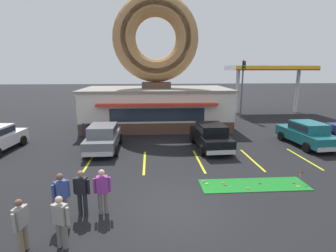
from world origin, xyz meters
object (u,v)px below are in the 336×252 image
(pedestrian_blue_sweater_man, at_px, (61,196))
(pedestrian_beanie_man, at_px, (61,220))
(pedestrian_clipboard_woman, at_px, (21,223))
(car_teal, at_px, (307,133))
(traffic_light_pole, at_px, (243,82))
(pedestrian_leather_jacket_man, at_px, (102,190))
(car_grey, at_px, (103,136))
(trash_bin, at_px, (86,130))
(car_black, at_px, (211,135))
(putting_flag_pin, at_px, (301,174))
(pedestrian_hooded_kid, at_px, (82,191))
(golf_ball, at_px, (230,187))

(pedestrian_blue_sweater_man, relative_size, pedestrian_beanie_man, 1.09)
(pedestrian_blue_sweater_man, xyz_separation_m, pedestrian_clipboard_woman, (-0.65, -1.36, -0.10))
(car_teal, distance_m, pedestrian_beanie_man, 15.72)
(traffic_light_pole, bearing_deg, pedestrian_beanie_man, -121.58)
(pedestrian_blue_sweater_man, xyz_separation_m, pedestrian_leather_jacket_man, (1.23, 0.46, -0.05))
(pedestrian_leather_jacket_man, bearing_deg, car_teal, 32.13)
(car_grey, bearing_deg, pedestrian_clipboard_woman, -93.84)
(car_teal, height_order, trash_bin, car_teal)
(car_black, bearing_deg, trash_bin, 157.73)
(car_grey, relative_size, trash_bin, 4.70)
(putting_flag_pin, relative_size, pedestrian_beanie_man, 0.35)
(traffic_light_pole, bearing_deg, pedestrian_hooded_kid, -123.67)
(pedestrian_beanie_man, distance_m, traffic_light_pole, 22.64)
(putting_flag_pin, distance_m, car_grey, 11.07)
(putting_flag_pin, bearing_deg, pedestrian_blue_sweater_man, -166.24)
(golf_ball, height_order, pedestrian_hooded_kid, pedestrian_hooded_kid)
(car_grey, xyz_separation_m, pedestrian_beanie_man, (0.41, -9.23, -0.01))
(pedestrian_clipboard_woman, bearing_deg, car_black, 51.25)
(pedestrian_hooded_kid, height_order, pedestrian_beanie_man, pedestrian_hooded_kid)
(pedestrian_leather_jacket_man, relative_size, pedestrian_beanie_man, 1.03)
(traffic_light_pole, bearing_deg, putting_flag_pin, -99.68)
(car_black, bearing_deg, traffic_light_pole, 61.57)
(pedestrian_leather_jacket_man, bearing_deg, pedestrian_hooded_kid, -176.88)
(pedestrian_blue_sweater_man, bearing_deg, car_black, 49.33)
(pedestrian_clipboard_woman, bearing_deg, car_grey, 86.16)
(golf_ball, height_order, pedestrian_beanie_man, pedestrian_beanie_man)
(car_black, xyz_separation_m, car_grey, (-6.74, 0.13, 0.00))
(pedestrian_blue_sweater_man, bearing_deg, trash_bin, 99.48)
(pedestrian_clipboard_woman, bearing_deg, golf_ball, 26.58)
(pedestrian_beanie_man, bearing_deg, car_teal, 35.89)
(pedestrian_beanie_man, bearing_deg, trash_bin, 100.25)
(golf_ball, bearing_deg, pedestrian_hooded_kid, -163.70)
(pedestrian_clipboard_woman, distance_m, traffic_light_pole, 23.26)
(putting_flag_pin, distance_m, pedestrian_leather_jacket_man, 8.49)
(pedestrian_leather_jacket_man, relative_size, pedestrian_clipboard_woman, 1.04)
(car_teal, distance_m, traffic_light_pole, 10.37)
(putting_flag_pin, relative_size, pedestrian_blue_sweater_man, 0.32)
(pedestrian_beanie_man, relative_size, traffic_light_pole, 0.27)
(pedestrian_clipboard_woman, bearing_deg, pedestrian_leather_jacket_man, 44.06)
(car_teal, xyz_separation_m, car_grey, (-13.15, 0.02, 0.00))
(pedestrian_beanie_man, height_order, trash_bin, pedestrian_beanie_man)
(golf_ball, distance_m, pedestrian_clipboard_woman, 7.76)
(car_teal, bearing_deg, golf_ball, -139.65)
(pedestrian_clipboard_woman, xyz_separation_m, pedestrian_beanie_man, (1.04, 0.07, 0.01))
(pedestrian_hooded_kid, xyz_separation_m, pedestrian_beanie_man, (-0.15, -1.71, -0.03))
(car_grey, height_order, pedestrian_beanie_man, car_grey)
(pedestrian_leather_jacket_man, bearing_deg, pedestrian_beanie_man, -115.83)
(golf_ball, xyz_separation_m, car_grey, (-6.28, 5.85, 0.82))
(pedestrian_blue_sweater_man, bearing_deg, traffic_light_pole, 55.76)
(pedestrian_blue_sweater_man, height_order, pedestrian_clipboard_woman, pedestrian_blue_sweater_man)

